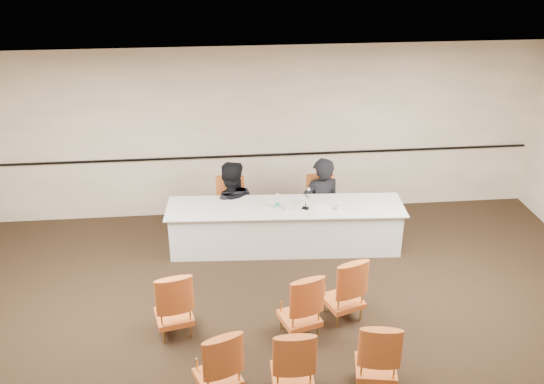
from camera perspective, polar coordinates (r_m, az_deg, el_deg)
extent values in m
plane|color=black|center=(7.76, 0.88, -15.29)|extent=(10.00, 10.00, 0.00)
plane|color=silver|center=(6.23, 1.06, 6.08)|extent=(10.00, 10.00, 0.00)
cube|color=#FBE1C5|center=(10.49, -1.57, 5.58)|extent=(10.00, 0.04, 3.00)
cube|color=black|center=(10.59, -1.53, 3.47)|extent=(9.80, 0.04, 0.03)
imported|color=black|center=(10.28, 4.59, -1.66)|extent=(0.76, 0.58, 1.88)
imported|color=black|center=(10.24, -3.93, -2.00)|extent=(0.94, 0.75, 1.86)
cube|color=white|center=(9.54, 4.81, -1.53)|extent=(0.34, 0.27, 0.00)
cylinder|color=silver|center=(9.44, 1.49, -1.43)|extent=(0.08, 0.08, 0.10)
cylinder|color=white|center=(9.46, 6.32, -1.37)|extent=(0.12, 0.12, 0.14)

